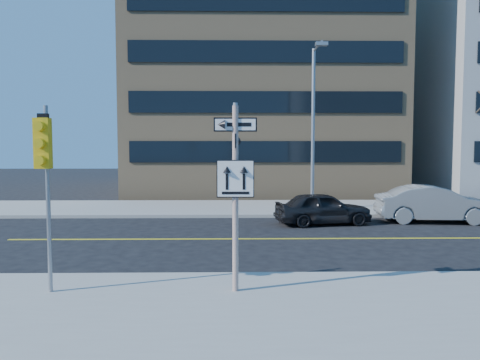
{
  "coord_description": "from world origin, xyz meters",
  "views": [
    {
      "loc": [
        -0.08,
        -12.49,
        3.27
      ],
      "look_at": [
        0.21,
        4.0,
        2.11
      ],
      "focal_mm": 35.0,
      "sensor_mm": 36.0,
      "label": 1
    }
  ],
  "objects_px": {
    "traffic_signal": "(44,159)",
    "streetlight_a": "(314,117)",
    "parked_car_a": "(323,208)",
    "parked_car_b": "(434,204)",
    "sign_pole": "(235,186)"
  },
  "relations": [
    {
      "from": "parked_car_a",
      "to": "parked_car_b",
      "type": "distance_m",
      "value": 4.99
    },
    {
      "from": "traffic_signal",
      "to": "parked_car_a",
      "type": "height_order",
      "value": "traffic_signal"
    },
    {
      "from": "sign_pole",
      "to": "traffic_signal",
      "type": "relative_size",
      "value": 1.02
    },
    {
      "from": "traffic_signal",
      "to": "parked_car_b",
      "type": "distance_m",
      "value": 16.5
    },
    {
      "from": "traffic_signal",
      "to": "parked_car_a",
      "type": "distance_m",
      "value": 12.7
    },
    {
      "from": "traffic_signal",
      "to": "streetlight_a",
      "type": "bearing_deg",
      "value": 59.2
    },
    {
      "from": "traffic_signal",
      "to": "parked_car_b",
      "type": "xyz_separation_m",
      "value": [
        12.75,
        10.24,
        -2.22
      ]
    },
    {
      "from": "sign_pole",
      "to": "parked_car_b",
      "type": "height_order",
      "value": "sign_pole"
    },
    {
      "from": "traffic_signal",
      "to": "streetlight_a",
      "type": "height_order",
      "value": "streetlight_a"
    },
    {
      "from": "traffic_signal",
      "to": "streetlight_a",
      "type": "relative_size",
      "value": 0.5
    },
    {
      "from": "sign_pole",
      "to": "parked_car_a",
      "type": "relative_size",
      "value": 1.0
    },
    {
      "from": "parked_car_b",
      "to": "streetlight_a",
      "type": "relative_size",
      "value": 0.61
    },
    {
      "from": "parked_car_b",
      "to": "streetlight_a",
      "type": "xyz_separation_m",
      "value": [
        -4.75,
        3.17,
        3.95
      ]
    },
    {
      "from": "parked_car_a",
      "to": "streetlight_a",
      "type": "height_order",
      "value": "streetlight_a"
    },
    {
      "from": "traffic_signal",
      "to": "parked_car_a",
      "type": "relative_size",
      "value": 0.99
    }
  ]
}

